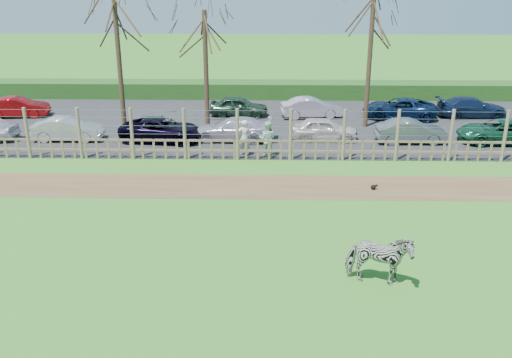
{
  "coord_description": "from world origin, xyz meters",
  "views": [
    {
      "loc": [
        1.46,
        -17.8,
        8.79
      ],
      "look_at": [
        1.0,
        2.5,
        1.1
      ],
      "focal_mm": 40.0,
      "sensor_mm": 36.0,
      "label": 1
    }
  ],
  "objects_px": {
    "tree_right": "(371,33)",
    "car_12": "(399,108)",
    "crow": "(374,187)",
    "car_3": "(233,129)",
    "car_7": "(18,107)",
    "car_5": "(411,131)",
    "car_6": "(500,131)",
    "car_11": "(312,108)",
    "tree_mid": "(205,41)",
    "visitor_a": "(244,137)",
    "car_13": "(472,107)",
    "car_2": "(161,130)",
    "car_1": "(68,129)",
    "tree_left": "(116,29)",
    "car_10": "(239,106)",
    "visitor_b": "(267,139)",
    "zebra": "(379,259)",
    "car_4": "(324,129)"
  },
  "relations": [
    {
      "from": "car_1",
      "to": "car_2",
      "type": "xyz_separation_m",
      "value": [
        4.97,
        -0.05,
        0.0
      ]
    },
    {
      "from": "car_7",
      "to": "car_13",
      "type": "distance_m",
      "value": 27.54
    },
    {
      "from": "tree_right",
      "to": "car_13",
      "type": "distance_m",
      "value": 8.5
    },
    {
      "from": "tree_mid",
      "to": "car_10",
      "type": "xyz_separation_m",
      "value": [
        1.64,
        2.7,
        -4.23
      ]
    },
    {
      "from": "car_1",
      "to": "visitor_a",
      "type": "bearing_deg",
      "value": -104.21
    },
    {
      "from": "zebra",
      "to": "car_11",
      "type": "relative_size",
      "value": 0.53
    },
    {
      "from": "visitor_b",
      "to": "car_12",
      "type": "xyz_separation_m",
      "value": [
        7.92,
        7.42,
        -0.26
      ]
    },
    {
      "from": "car_2",
      "to": "car_10",
      "type": "height_order",
      "value": "same"
    },
    {
      "from": "tree_mid",
      "to": "car_12",
      "type": "bearing_deg",
      "value": 12.02
    },
    {
      "from": "visitor_a",
      "to": "car_1",
      "type": "relative_size",
      "value": 0.47
    },
    {
      "from": "car_1",
      "to": "car_4",
      "type": "bearing_deg",
      "value": -89.52
    },
    {
      "from": "visitor_a",
      "to": "car_2",
      "type": "distance_m",
      "value": 4.96
    },
    {
      "from": "car_4",
      "to": "car_10",
      "type": "distance_m",
      "value": 6.85
    },
    {
      "from": "tree_left",
      "to": "car_13",
      "type": "relative_size",
      "value": 1.9
    },
    {
      "from": "car_11",
      "to": "car_12",
      "type": "distance_m",
      "value": 5.27
    },
    {
      "from": "tree_mid",
      "to": "visitor_a",
      "type": "distance_m",
      "value": 6.63
    },
    {
      "from": "visitor_b",
      "to": "car_4",
      "type": "distance_m",
      "value": 4.09
    },
    {
      "from": "tree_left",
      "to": "car_2",
      "type": "bearing_deg",
      "value": -34.55
    },
    {
      "from": "visitor_a",
      "to": "car_4",
      "type": "relative_size",
      "value": 0.49
    },
    {
      "from": "car_1",
      "to": "car_13",
      "type": "relative_size",
      "value": 0.88
    },
    {
      "from": "car_5",
      "to": "car_11",
      "type": "distance_m",
      "value": 7.02
    },
    {
      "from": "visitor_a",
      "to": "car_11",
      "type": "relative_size",
      "value": 0.47
    },
    {
      "from": "crow",
      "to": "car_1",
      "type": "xyz_separation_m",
      "value": [
        -14.96,
        6.65,
        0.53
      ]
    },
    {
      "from": "car_3",
      "to": "car_6",
      "type": "distance_m",
      "value": 13.89
    },
    {
      "from": "car_5",
      "to": "car_6",
      "type": "height_order",
      "value": "same"
    },
    {
      "from": "tree_mid",
      "to": "visitor_a",
      "type": "bearing_deg",
      "value": -64.33
    },
    {
      "from": "zebra",
      "to": "car_1",
      "type": "xyz_separation_m",
      "value": [
        -13.79,
        14.11,
        -0.17
      ]
    },
    {
      "from": "tree_right",
      "to": "car_7",
      "type": "bearing_deg",
      "value": 175.21
    },
    {
      "from": "visitor_b",
      "to": "car_5",
      "type": "relative_size",
      "value": 0.47
    },
    {
      "from": "car_10",
      "to": "car_6",
      "type": "bearing_deg",
      "value": -106.42
    },
    {
      "from": "visitor_b",
      "to": "car_11",
      "type": "height_order",
      "value": "visitor_b"
    },
    {
      "from": "car_6",
      "to": "car_4",
      "type": "bearing_deg",
      "value": -90.62
    },
    {
      "from": "crow",
      "to": "zebra",
      "type": "bearing_deg",
      "value": -98.96
    },
    {
      "from": "tree_right",
      "to": "car_12",
      "type": "height_order",
      "value": "tree_right"
    },
    {
      "from": "zebra",
      "to": "crow",
      "type": "distance_m",
      "value": 7.58
    },
    {
      "from": "tree_mid",
      "to": "visitor_a",
      "type": "relative_size",
      "value": 3.96
    },
    {
      "from": "car_6",
      "to": "car_12",
      "type": "height_order",
      "value": "same"
    },
    {
      "from": "car_5",
      "to": "car_13",
      "type": "distance_m",
      "value": 7.29
    },
    {
      "from": "tree_mid",
      "to": "visitor_b",
      "type": "xyz_separation_m",
      "value": [
        3.41,
        -5.01,
        -3.96
      ]
    },
    {
      "from": "tree_left",
      "to": "crow",
      "type": "bearing_deg",
      "value": -33.67
    },
    {
      "from": "car_6",
      "to": "car_12",
      "type": "xyz_separation_m",
      "value": [
        -4.16,
        4.93,
        0.0
      ]
    },
    {
      "from": "crow",
      "to": "car_3",
      "type": "xyz_separation_m",
      "value": [
        -6.25,
        6.81,
        0.53
      ]
    },
    {
      "from": "car_5",
      "to": "car_6",
      "type": "relative_size",
      "value": 0.84
    },
    {
      "from": "car_1",
      "to": "crow",
      "type": "bearing_deg",
      "value": -114.94
    },
    {
      "from": "car_1",
      "to": "tree_left",
      "type": "bearing_deg",
      "value": -60.0
    },
    {
      "from": "car_5",
      "to": "car_11",
      "type": "bearing_deg",
      "value": 42.17
    },
    {
      "from": "tree_left",
      "to": "tree_mid",
      "type": "height_order",
      "value": "tree_left"
    },
    {
      "from": "crow",
      "to": "car_13",
      "type": "height_order",
      "value": "car_13"
    },
    {
      "from": "visitor_a",
      "to": "car_3",
      "type": "relative_size",
      "value": 0.42
    },
    {
      "from": "tree_right",
      "to": "visitor_a",
      "type": "height_order",
      "value": "tree_right"
    }
  ]
}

